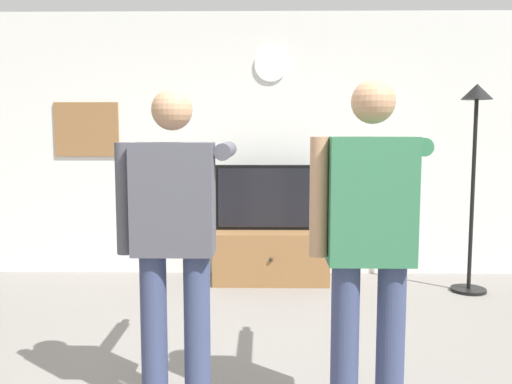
% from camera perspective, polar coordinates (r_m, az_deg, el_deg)
% --- Properties ---
extents(back_wall, '(6.40, 0.10, 2.70)m').
position_cam_1_polar(back_wall, '(5.71, -0.28, 4.91)').
color(back_wall, silver).
rests_on(back_wall, ground_plane).
extents(tv_stand, '(1.13, 0.57, 0.51)m').
position_cam_1_polar(tv_stand, '(5.50, 1.55, -6.65)').
color(tv_stand, olive).
rests_on(tv_stand, ground_plane).
extents(television, '(1.11, 0.07, 0.65)m').
position_cam_1_polar(television, '(5.44, 1.57, -0.58)').
color(television, black).
rests_on(television, tv_stand).
extents(wall_clock, '(0.33, 0.03, 0.33)m').
position_cam_1_polar(wall_clock, '(5.69, 1.58, 13.11)').
color(wall_clock, white).
extents(framed_picture, '(0.66, 0.04, 0.55)m').
position_cam_1_polar(framed_picture, '(5.94, -17.25, 6.27)').
color(framed_picture, olive).
extents(floor_lamp, '(0.32, 0.32, 1.92)m').
position_cam_1_polar(floor_lamp, '(5.37, 21.87, 4.62)').
color(floor_lamp, black).
rests_on(floor_lamp, ground_plane).
extents(person_standing_nearer_lamp, '(0.60, 0.78, 1.70)m').
position_cam_1_polar(person_standing_nearer_lamp, '(2.89, -8.51, -4.12)').
color(person_standing_nearer_lamp, '#384266').
rests_on(person_standing_nearer_lamp, ground_plane).
extents(person_standing_nearer_couch, '(0.59, 0.78, 1.73)m').
position_cam_1_polar(person_standing_nearer_couch, '(2.73, 11.78, -4.45)').
color(person_standing_nearer_couch, '#384266').
rests_on(person_standing_nearer_couch, ground_plane).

